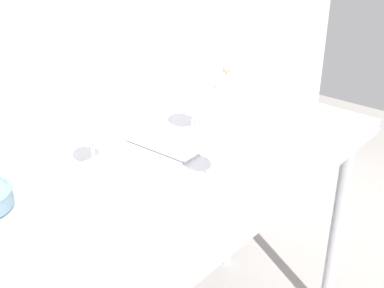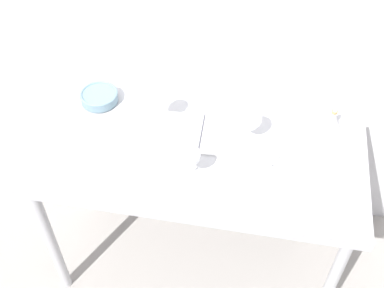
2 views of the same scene
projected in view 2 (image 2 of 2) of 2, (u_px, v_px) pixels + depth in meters
The scene contains 11 objects.
ground_plane at pixel (195, 259), 2.73m from camera, with size 6.00×6.00×0.00m, color gray.
back_wall at pixel (217, 1), 2.09m from camera, with size 3.80×0.04×2.60m, color silver.
steel_counter at pixel (196, 167), 2.14m from camera, with size 1.40×0.65×0.90m.
wine_glass_near_center at pixel (189, 156), 1.88m from camera, with size 0.08×0.08×0.17m.
wine_glass_far_left at pixel (161, 99), 2.08m from camera, with size 0.08×0.08×0.17m.
wine_glass_near_right at pixel (271, 151), 1.89m from camera, with size 0.08×0.08×0.17m.
wine_glass_far_right at pixel (250, 120), 2.02m from camera, with size 0.10×0.10×0.16m.
open_notebook at pixel (202, 134), 2.12m from camera, with size 0.35×0.24×0.01m.
tasting_sheet_upper at pixel (287, 147), 2.07m from camera, with size 0.16×0.24×0.00m, color white.
tasting_bowl at pixel (99, 97), 2.24m from camera, with size 0.17×0.17×0.05m.
decanter_funnel at pixel (332, 120), 2.11m from camera, with size 0.09×0.09×0.14m.
Camera 2 is at (0.23, -1.35, 2.44)m, focal length 46.58 mm.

